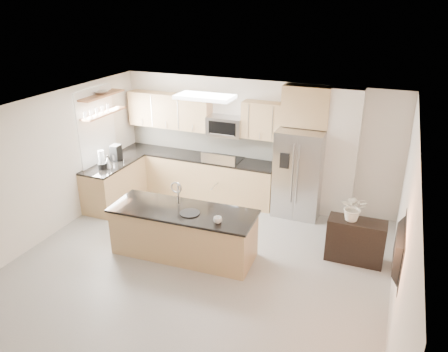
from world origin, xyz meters
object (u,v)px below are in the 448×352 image
at_px(range, 223,179).
at_px(bowl, 101,92).
at_px(refrigerator, 299,173).
at_px(television, 394,248).
at_px(flower_vase, 355,201).
at_px(blender, 102,161).
at_px(kettle, 108,162).
at_px(credenza, 355,241).
at_px(cup, 218,220).
at_px(platter, 190,213).
at_px(microwave, 225,126).
at_px(coffee_maker, 116,153).
at_px(island, 184,232).

bearing_deg(range, bowl, -156.69).
height_order(refrigerator, television, refrigerator).
bearing_deg(bowl, flower_vase, -4.95).
xyz_separation_m(blender, flower_vase, (4.95, -0.01, 0.01)).
distance_m(refrigerator, kettle, 3.89).
relative_size(kettle, bowl, 0.71).
distance_m(credenza, kettle, 5.03).
distance_m(cup, platter, 0.56).
height_order(microwave, kettle, microwave).
height_order(coffee_maker, bowl, bowl).
height_order(refrigerator, blender, refrigerator).
height_order(refrigerator, island, refrigerator).
bearing_deg(island, kettle, 152.47).
bearing_deg(island, coffee_maker, 145.77).
relative_size(range, platter, 3.40).
bearing_deg(microwave, range, -90.00).
distance_m(range, coffee_maker, 2.36).
bearing_deg(television, range, 48.36).
bearing_deg(kettle, coffee_maker, 100.37).
relative_size(coffee_maker, flower_vase, 0.49).
bearing_deg(range, flower_vase, -26.19).
distance_m(cup, flower_vase, 2.24).
xyz_separation_m(cup, blender, (-3.00, 1.11, 0.18)).
bearing_deg(credenza, bowl, 174.62).
bearing_deg(kettle, platter, -24.98).
relative_size(microwave, island, 0.30).
bearing_deg(bowl, microwave, 25.92).
bearing_deg(television, refrigerator, 31.04).
xyz_separation_m(island, bowl, (-2.46, 1.35, 1.95)).
bearing_deg(bowl, cup, -25.89).
distance_m(microwave, flower_vase, 3.30).
relative_size(flower_vase, television, 0.64).
bearing_deg(island, range, 92.80).
distance_m(cup, coffee_maker, 3.44).
bearing_deg(television, platter, 76.93).
distance_m(platter, blender, 2.66).
relative_size(cup, television, 0.12).
xyz_separation_m(platter, flower_vase, (2.49, 0.98, 0.23)).
xyz_separation_m(flower_vase, television, (0.64, -1.71, 0.26)).
xyz_separation_m(island, kettle, (-2.24, 1.05, 0.60)).
relative_size(range, flower_vase, 1.66).
relative_size(range, television, 1.06).
height_order(refrigerator, flower_vase, refrigerator).
distance_m(refrigerator, cup, 2.57).
bearing_deg(flower_vase, credenza, 3.79).
height_order(range, refrigerator, refrigerator).
bearing_deg(television, bowl, 69.52).
bearing_deg(island, television, -16.14).
height_order(cup, bowl, bowl).
bearing_deg(flower_vase, range, 153.81).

